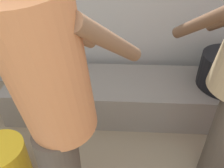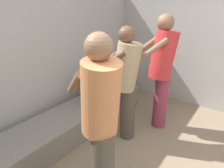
# 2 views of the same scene
# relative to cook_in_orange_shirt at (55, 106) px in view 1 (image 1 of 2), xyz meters

# --- Properties ---
(hearth_ledge) EXTENTS (2.69, 0.60, 0.34)m
(hearth_ledge) POSITION_rel_cook_in_orange_shirt_xyz_m (0.58, 1.01, -0.72)
(hearth_ledge) COLOR slate
(hearth_ledge) RESTS_ON ground_plane
(cook_in_orange_shirt) EXTENTS (0.60, 0.72, 1.56)m
(cook_in_orange_shirt) POSITION_rel_cook_in_orange_shirt_xyz_m (0.00, 0.00, 0.00)
(cook_in_orange_shirt) COLOR #4C4238
(cook_in_orange_shirt) RESTS_ON ground_plane
(bucket_yellow_plastic) EXTENTS (0.32, 0.32, 0.37)m
(bucket_yellow_plastic) POSITION_rel_cook_in_orange_shirt_xyz_m (-0.49, 0.19, -0.71)
(bucket_yellow_plastic) COLOR gold
(bucket_yellow_plastic) RESTS_ON ground_plane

